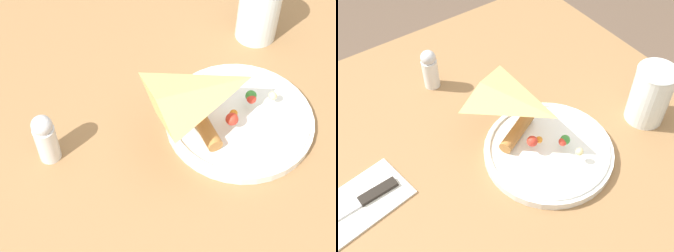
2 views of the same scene
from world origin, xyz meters
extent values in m
cube|color=olive|center=(0.00, 0.00, 0.72)|extent=(0.98, 0.84, 0.03)
cube|color=brown|center=(-0.44, -0.37, 0.35)|extent=(0.06, 0.06, 0.70)
cylinder|color=white|center=(-0.12, 0.07, 0.74)|extent=(0.24, 0.24, 0.02)
torus|color=white|center=(-0.12, 0.07, 0.75)|extent=(0.23, 0.23, 0.01)
pyramid|color=#E0B266|center=(-0.13, 0.08, 0.76)|extent=(0.16, 0.18, 0.02)
cylinder|color=#B77A3D|center=(-0.09, 0.01, 0.76)|extent=(0.10, 0.06, 0.02)
sphere|color=#388433|center=(-0.14, 0.09, 0.77)|extent=(0.02, 0.02, 0.02)
sphere|color=#EFDB93|center=(-0.15, 0.12, 0.77)|extent=(0.01, 0.01, 0.01)
sphere|color=red|center=(-0.14, 0.09, 0.77)|extent=(0.02, 0.02, 0.02)
sphere|color=orange|center=(-0.11, 0.06, 0.77)|extent=(0.01, 0.01, 0.01)
sphere|color=red|center=(-0.09, 0.05, 0.77)|extent=(0.02, 0.02, 0.02)
cylinder|color=white|center=(-0.34, 0.11, 0.79)|extent=(0.08, 0.08, 0.12)
cylinder|color=#B27F42|center=(-0.34, 0.11, 0.78)|extent=(0.07, 0.07, 0.09)
torus|color=white|center=(-0.34, 0.11, 0.85)|extent=(0.08, 0.08, 0.00)
cube|color=white|center=(0.23, -0.03, 0.73)|extent=(0.22, 0.13, 0.00)
cube|color=black|center=(0.17, -0.03, 0.74)|extent=(0.07, 0.02, 0.01)
cylinder|color=silver|center=(-0.04, -0.22, 0.76)|extent=(0.03, 0.03, 0.07)
sphere|color=silver|center=(-0.04, -0.22, 0.81)|extent=(0.03, 0.03, 0.03)
camera|label=1|loc=(0.41, -0.01, 1.38)|focal=55.00mm
camera|label=2|loc=(0.22, 0.42, 1.35)|focal=45.00mm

